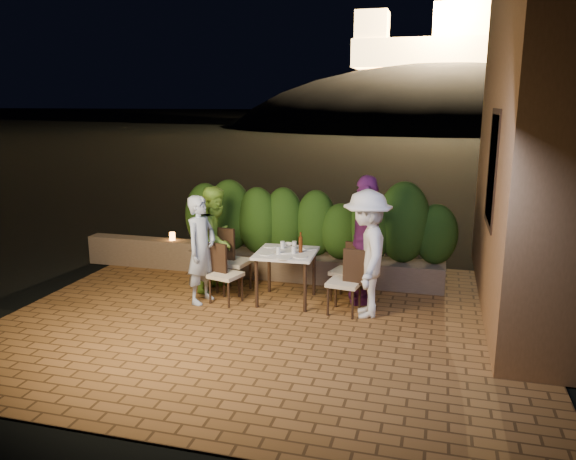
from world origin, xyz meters
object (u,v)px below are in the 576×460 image
at_px(beer_bottle, 301,242).
at_px(chair_right_front, 344,281).
at_px(diner_blue, 201,250).
at_px(parapet_lamp, 172,236).
at_px(chair_left_back, 233,260).
at_px(dining_table, 286,277).
at_px(diner_green, 216,239).
at_px(chair_left_front, 226,274).
at_px(chair_right_back, 347,271).
at_px(bowl, 288,245).
at_px(diner_purple, 366,239).
at_px(diner_white, 367,254).

distance_m(beer_bottle, chair_right_front, 0.86).
bearing_deg(diner_blue, parapet_lamp, 51.27).
bearing_deg(chair_left_back, dining_table, -5.01).
height_order(diner_blue, diner_green, diner_green).
height_order(beer_bottle, chair_right_front, beer_bottle).
distance_m(chair_left_front, chair_right_back, 1.76).
relative_size(chair_right_back, diner_blue, 0.56).
distance_m(dining_table, bowl, 0.52).
relative_size(diner_green, diner_purple, 0.87).
relative_size(diner_green, parapet_lamp, 11.57).
distance_m(chair_left_back, diner_white, 2.16).
bearing_deg(chair_left_front, dining_table, 33.63).
bearing_deg(diner_green, parapet_lamp, 61.36).
xyz_separation_m(chair_right_back, diner_white, (0.35, -0.54, 0.43)).
xyz_separation_m(bowl, parapet_lamp, (-2.31, 0.78, -0.20)).
distance_m(chair_left_front, parapet_lamp, 2.07).
distance_m(chair_left_back, diner_purple, 2.05).
height_order(bowl, chair_right_front, chair_right_front).
xyz_separation_m(chair_right_front, parapet_lamp, (-3.26, 1.36, 0.11)).
xyz_separation_m(chair_left_back, chair_right_back, (1.73, 0.09, -0.05)).
bearing_deg(diner_white, chair_right_back, -158.06).
bearing_deg(beer_bottle, diner_green, 171.31).
height_order(chair_left_back, chair_right_back, chair_left_back).
xyz_separation_m(chair_right_front, diner_green, (-2.07, 0.48, 0.35)).
distance_m(dining_table, chair_left_back, 0.93).
relative_size(beer_bottle, chair_left_back, 0.30).
xyz_separation_m(chair_right_front, diner_purple, (0.21, 0.55, 0.47)).
xyz_separation_m(chair_right_back, parapet_lamp, (-3.20, 0.80, 0.13)).
relative_size(chair_left_back, diner_purple, 0.53).
xyz_separation_m(dining_table, chair_left_back, (-0.90, 0.22, 0.12)).
bearing_deg(chair_left_back, beer_bottle, -1.29).
bearing_deg(diner_purple, chair_right_back, -104.68).
bearing_deg(diner_green, diner_blue, -172.46).
bearing_deg(diner_green, chair_right_front, -95.49).
bearing_deg(beer_bottle, diner_blue, -165.64).
height_order(beer_bottle, diner_purple, diner_purple).
xyz_separation_m(beer_bottle, diner_green, (-1.38, 0.21, -0.09)).
xyz_separation_m(dining_table, beer_bottle, (0.21, 0.02, 0.52)).
xyz_separation_m(chair_right_front, chair_right_back, (-0.06, 0.55, -0.02)).
height_order(bowl, parapet_lamp, bowl).
bearing_deg(beer_bottle, chair_left_front, -163.94).
bearing_deg(diner_blue, diner_white, -75.98).
height_order(dining_table, diner_purple, diner_purple).
bearing_deg(chair_right_back, diner_white, 138.44).
height_order(bowl, chair_left_back, chair_left_back).
bearing_deg(diner_white, dining_table, -112.17).
height_order(beer_bottle, chair_left_back, beer_bottle).
height_order(beer_bottle, chair_left_front, beer_bottle).
xyz_separation_m(dining_table, diner_blue, (-1.18, -0.33, 0.41)).
relative_size(beer_bottle, diner_purple, 0.16).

